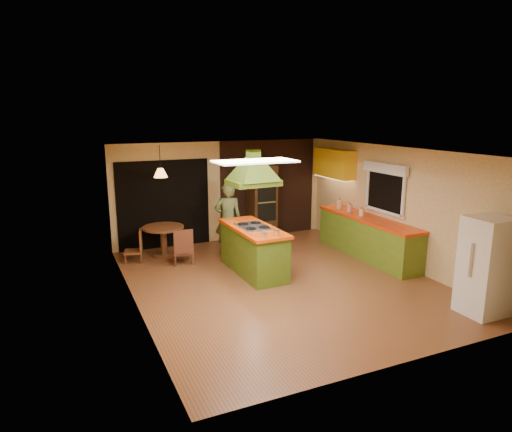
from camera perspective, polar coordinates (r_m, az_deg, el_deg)
name	(u,v)px	position (r m, az deg, el deg)	size (l,w,h in m)	color
ground	(282,282)	(8.90, 3.25, -8.19)	(6.50, 6.50, 0.00)	brown
room_walls	(283,219)	(8.54, 3.36, -0.34)	(5.50, 6.50, 6.50)	beige
ceiling_plane	(284,151)	(8.34, 3.47, 8.06)	(6.50, 6.50, 0.00)	silver
brick_panel	(268,188)	(11.92, 1.53, 3.47)	(2.64, 0.03, 2.50)	#381E14
nook_opening	(164,204)	(11.06, -11.43, 1.43)	(2.20, 0.03, 2.10)	black
right_counter	(367,237)	(10.52, 13.71, -2.57)	(0.62, 3.05, 0.92)	olive
upper_cabinets	(334,163)	(11.59, 9.72, 6.52)	(0.34, 1.40, 0.70)	yellow
window_right	(385,180)	(10.26, 15.87, 4.39)	(0.12, 1.35, 1.06)	black
fluor_panel	(255,161)	(6.79, -0.11, 6.85)	(1.20, 0.60, 0.03)	white
kitchen_island	(254,249)	(9.23, -0.31, -4.21)	(0.80, 1.93, 0.97)	#506F1B
range_hood	(253,162)	(8.87, -0.33, 6.78)	(0.98, 0.74, 0.78)	#57781E
man	(228,219)	(10.29, -3.52, -0.43)	(0.61, 0.40, 1.66)	#49542C
refrigerator	(486,266)	(8.17, 26.82, -5.63)	(0.66, 0.62, 1.60)	white
wall_oven	(262,202)	(11.59, 0.74, 1.73)	(0.63, 0.60, 1.91)	#432A15
dining_table	(164,235)	(10.48, -11.49, -2.39)	(0.92, 0.92, 0.69)	brown
chair_left	(133,246)	(10.30, -15.13, -3.62)	(0.39, 0.39, 0.70)	brown
chair_near	(182,245)	(9.96, -9.22, -3.65)	(0.43, 0.43, 0.79)	brown
pendant_lamp	(161,173)	(10.21, -11.84, 5.30)	(0.30, 0.30, 0.19)	#FF9E3F
canister_large	(339,204)	(11.18, 10.38, 1.46)	(0.14, 0.14, 0.21)	beige
canister_medium	(350,208)	(10.85, 11.63, 0.96)	(0.12, 0.12, 0.17)	beige
canister_small	(362,212)	(10.50, 13.06, 0.47)	(0.12, 0.12, 0.16)	#F5E8C5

